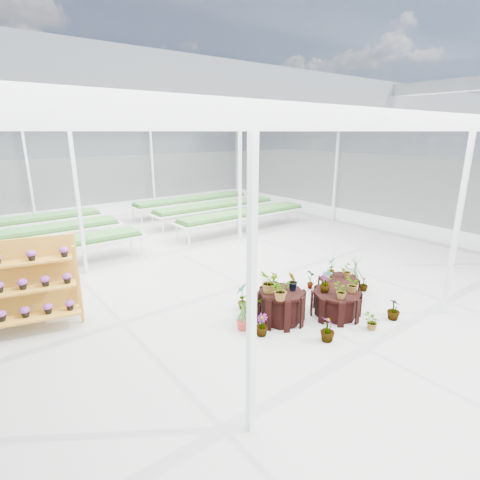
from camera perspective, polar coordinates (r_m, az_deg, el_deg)
ground_plane at (r=10.38m, az=0.42°, el=-7.62°), size 24.00×24.00×0.00m
greenhouse_shell at (r=9.69m, az=0.45°, el=4.64°), size 18.00×24.00×4.50m
steel_frame at (r=9.69m, az=0.45°, el=4.64°), size 18.00×24.00×4.50m
nursery_benches at (r=16.24m, az=-15.49°, el=2.19°), size 16.00×7.00×0.84m
plinth_tall at (r=8.70m, az=6.29°, el=-10.00°), size 1.32×1.32×0.73m
plinth_mid at (r=9.20m, az=14.39°, el=-9.40°), size 1.24×1.24×0.60m
plinth_low at (r=10.34m, az=14.77°, el=-6.89°), size 1.20×1.20×0.47m
shelf_rack at (r=9.33m, az=-28.79°, el=-6.07°), size 2.03×1.42×1.95m
nursery_plants at (r=9.13m, az=9.73°, el=-7.75°), size 4.33×3.18×1.25m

